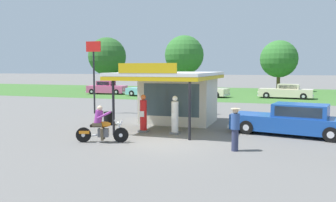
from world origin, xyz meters
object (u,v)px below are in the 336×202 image
at_px(parked_car_back_row_right, 286,92).
at_px(roadside_pole_sign, 94,65).
at_px(gas_pump_offside, 175,117).
at_px(motorcycle_with_rider, 101,127).
at_px(parked_car_back_row_centre, 150,90).
at_px(bystander_standing_back_lot, 235,128).
at_px(bystander_admiring_sedan, 207,102).
at_px(parked_car_back_row_centre_right, 205,91).
at_px(parked_car_back_row_far_left, 107,88).
at_px(gas_pump_nearside, 143,115).
at_px(featured_classic_sedan, 292,121).
at_px(spare_tire_stack, 109,118).

bearing_deg(parked_car_back_row_right, roadside_pole_sign, -127.37).
bearing_deg(gas_pump_offside, motorcycle_with_rider, -130.67).
relative_size(parked_car_back_row_centre, roadside_pole_sign, 1.11).
xyz_separation_m(gas_pump_offside, bystander_standing_back_lot, (3.18, -2.58, 0.05)).
bearing_deg(bystander_admiring_sedan, parked_car_back_row_right, 70.47).
xyz_separation_m(motorcycle_with_rider, bystander_standing_back_lot, (5.59, 0.23, 0.23)).
height_order(parked_car_back_row_centre, parked_car_back_row_centre_right, parked_car_back_row_centre_right).
relative_size(parked_car_back_row_centre, parked_car_back_row_centre_right, 1.00).
bearing_deg(parked_car_back_row_far_left, gas_pump_nearside, -57.97).
relative_size(gas_pump_nearside, roadside_pole_sign, 0.37).
relative_size(featured_classic_sedan, parked_car_back_row_right, 1.02).
bearing_deg(gas_pump_nearside, roadside_pole_sign, 137.18).
bearing_deg(parked_car_back_row_centre_right, gas_pump_nearside, -85.97).
distance_m(featured_classic_sedan, parked_car_back_row_centre_right, 22.00).
height_order(gas_pump_nearside, roadside_pole_sign, roadside_pole_sign).
height_order(gas_pump_offside, bystander_admiring_sedan, gas_pump_offside).
height_order(parked_car_back_row_right, spare_tire_stack, parked_car_back_row_right).
bearing_deg(bystander_standing_back_lot, parked_car_back_row_centre, 118.26).
bearing_deg(featured_classic_sedan, parked_car_back_row_right, 90.06).
bearing_deg(gas_pump_offside, bystander_standing_back_lot, -39.03).
height_order(featured_classic_sedan, parked_car_back_row_far_left, parked_car_back_row_far_left).
xyz_separation_m(gas_pump_nearside, bystander_standing_back_lot, (4.81, -2.58, 0.04)).
xyz_separation_m(gas_pump_nearside, spare_tire_stack, (-2.65, 1.43, -0.48)).
height_order(parked_car_back_row_centre_right, roadside_pole_sign, roadside_pole_sign).
distance_m(featured_classic_sedan, roadside_pole_sign, 13.73).
relative_size(parked_car_back_row_centre_right, roadside_pole_sign, 1.11).
height_order(parked_car_back_row_centre, roadside_pole_sign, roadside_pole_sign).
relative_size(gas_pump_nearside, parked_car_back_row_right, 0.33).
xyz_separation_m(gas_pump_offside, parked_car_back_row_centre_right, (-3.16, 21.71, -0.15)).
relative_size(gas_pump_nearside, bystander_admiring_sedan, 1.16).
bearing_deg(parked_car_back_row_centre, motorcycle_with_rider, -73.80).
height_order(gas_pump_offside, parked_car_back_row_right, gas_pump_offside).
xyz_separation_m(parked_car_back_row_right, parked_car_back_row_centre_right, (-8.47, -0.54, -0.00)).
bearing_deg(spare_tire_stack, featured_classic_sedan, -0.13).
xyz_separation_m(parked_car_back_row_right, parked_car_back_row_centre, (-14.45, -1.92, -0.01)).
bearing_deg(gas_pump_nearside, parked_car_back_row_centre_right, 94.03).
distance_m(gas_pump_nearside, motorcycle_with_rider, 2.92).
bearing_deg(gas_pump_offside, parked_car_back_row_right, 76.56).
bearing_deg(roadside_pole_sign, featured_classic_sedan, -17.46).
height_order(gas_pump_nearside, spare_tire_stack, gas_pump_nearside).
bearing_deg(motorcycle_with_rider, parked_car_back_row_far_left, 117.61).
height_order(motorcycle_with_rider, roadside_pole_sign, roadside_pole_sign).
distance_m(gas_pump_offside, parked_car_back_row_far_left, 26.77).
height_order(parked_car_back_row_centre_right, spare_tire_stack, parked_car_back_row_centre_right).
xyz_separation_m(featured_classic_sedan, bystander_admiring_sedan, (-5.30, 5.96, 0.16)).
xyz_separation_m(featured_classic_sedan, roadside_pole_sign, (-12.85, 4.04, 2.69)).
bearing_deg(parked_car_back_row_centre, featured_classic_sedan, -52.58).
distance_m(gas_pump_nearside, parked_car_back_row_centre_right, 21.77).
xyz_separation_m(featured_classic_sedan, bystander_standing_back_lot, (-2.16, -3.99, 0.20)).
bearing_deg(gas_pump_nearside, featured_classic_sedan, 11.46).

